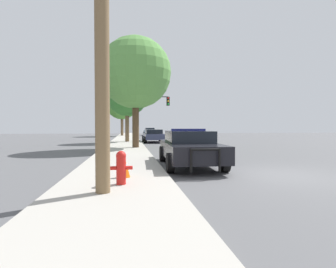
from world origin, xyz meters
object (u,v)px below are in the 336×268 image
at_px(car_background_distant, 150,131).
at_px(tree_sidewalk_far, 122,103).
at_px(traffic_light, 145,108).
at_px(fire_hydrant, 121,166).
at_px(police_car, 189,147).
at_px(car_background_midblock, 153,135).
at_px(tree_sidewalk_mid, 127,96).
at_px(tree_sidewalk_near, 135,73).
at_px(traffic_cone, 124,166).

relative_size(car_background_distant, tree_sidewalk_far, 0.58).
bearing_deg(traffic_light, fire_hydrant, -95.24).
xyz_separation_m(police_car, fire_hydrant, (-2.59, -3.64, -0.18)).
relative_size(car_background_distant, car_background_midblock, 1.00).
distance_m(police_car, tree_sidewalk_mid, 16.34).
bearing_deg(tree_sidewalk_far, tree_sidewalk_mid, -86.97).
relative_size(police_car, fire_hydrant, 6.11).
xyz_separation_m(tree_sidewalk_near, traffic_cone, (-0.60, -10.92, -4.88)).
xyz_separation_m(traffic_light, tree_sidewalk_far, (-2.76, 17.57, 1.97)).
distance_m(traffic_light, car_background_midblock, 2.90).
bearing_deg(tree_sidewalk_mid, fire_hydrant, -90.07).
height_order(fire_hydrant, tree_sidewalk_mid, tree_sidewalk_mid).
relative_size(tree_sidewalk_far, traffic_cone, 12.62).
distance_m(police_car, tree_sidewalk_near, 9.58).
relative_size(fire_hydrant, car_background_midblock, 0.18).
height_order(police_car, traffic_cone, police_car).
bearing_deg(traffic_light, car_background_midblock, -5.46).
xyz_separation_m(car_background_midblock, traffic_cone, (-2.57, -18.89, -0.25)).
xyz_separation_m(fire_hydrant, tree_sidewalk_near, (0.66, 11.84, 4.75)).
bearing_deg(tree_sidewalk_far, tree_sidewalk_near, -86.43).
xyz_separation_m(fire_hydrant, traffic_light, (1.82, 19.88, 2.91)).
relative_size(police_car, traffic_light, 1.10).
height_order(fire_hydrant, tree_sidewalk_far, tree_sidewalk_far).
bearing_deg(car_background_midblock, tree_sidewalk_far, 100.41).
bearing_deg(traffic_cone, tree_sidewalk_mid, 90.10).
relative_size(traffic_light, car_background_midblock, 0.99).
bearing_deg(car_background_distant, tree_sidewalk_far, -139.04).
height_order(tree_sidewalk_near, traffic_cone, tree_sidewalk_near).
bearing_deg(traffic_cone, car_background_midblock, 82.26).
relative_size(car_background_distant, tree_sidewalk_near, 0.61).
bearing_deg(tree_sidewalk_far, traffic_cone, -88.44).
xyz_separation_m(traffic_light, traffic_cone, (-1.77, -18.97, -3.04)).
distance_m(car_background_midblock, tree_sidewalk_near, 9.42).
height_order(traffic_light, car_background_distant, traffic_light).
height_order(car_background_distant, tree_sidewalk_mid, tree_sidewalk_mid).
height_order(tree_sidewalk_near, tree_sidewalk_mid, tree_sidewalk_near).
relative_size(police_car, tree_sidewalk_far, 0.64).
bearing_deg(tree_sidewalk_near, car_background_midblock, 76.15).
bearing_deg(car_background_distant, tree_sidewalk_near, -97.28).
distance_m(car_background_midblock, tree_sidewalk_far, 18.62).
xyz_separation_m(traffic_light, car_background_distant, (2.14, 21.98, -2.75)).
bearing_deg(tree_sidewalk_mid, tree_sidewalk_near, -85.12).
xyz_separation_m(car_background_distant, tree_sidewalk_near, (-3.30, -30.02, 4.59)).
relative_size(fire_hydrant, traffic_light, 0.18).
bearing_deg(tree_sidewalk_near, fire_hydrant, -93.19).
bearing_deg(tree_sidewalk_far, car_background_distant, 41.96).
relative_size(traffic_light, traffic_cone, 7.32).
bearing_deg(tree_sidewalk_far, car_background_midblock, -78.59).
relative_size(car_background_midblock, tree_sidewalk_mid, 0.72).
height_order(traffic_light, tree_sidewalk_near, tree_sidewalk_near).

